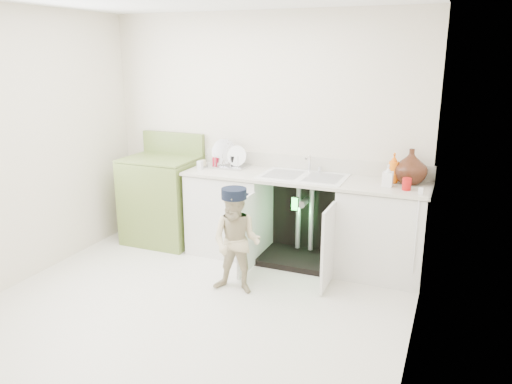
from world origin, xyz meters
TOP-DOWN VIEW (x-y plane):
  - ground at (0.00, 0.00)m, footprint 3.50×3.50m
  - room_shell at (0.00, 0.00)m, footprint 6.00×5.50m
  - counter_run at (0.58, 1.21)m, footprint 2.44×1.02m
  - avocado_stove at (-1.08, 1.18)m, footprint 0.78×0.65m
  - repair_worker at (0.22, 0.34)m, footprint 0.64×0.73m

SIDE VIEW (x-z plane):
  - ground at x=0.00m, z-range 0.00..0.00m
  - counter_run at x=0.58m, z-range -0.14..1.09m
  - repair_worker at x=0.22m, z-range 0.01..0.96m
  - avocado_stove at x=-1.08m, z-range -0.11..1.10m
  - room_shell at x=0.00m, z-range 0.62..1.88m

